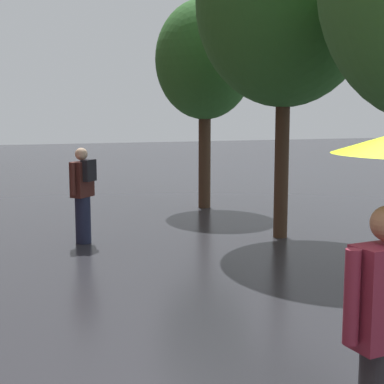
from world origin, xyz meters
TOP-DOWN VIEW (x-y plane):
  - street_tree_1 at (3.11, 6.15)m, footprint 3.04×3.04m
  - street_tree_2 at (3.14, 9.64)m, footprint 2.27×2.27m
  - pedestrian_walking_midground at (-0.23, 6.99)m, footprint 0.47×0.46m

SIDE VIEW (x-z plane):
  - pedestrian_walking_midground at x=-0.23m, z-range 0.06..1.68m
  - street_tree_2 at x=3.14m, z-range 1.00..5.76m
  - street_tree_1 at x=3.11m, z-range 1.13..6.97m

